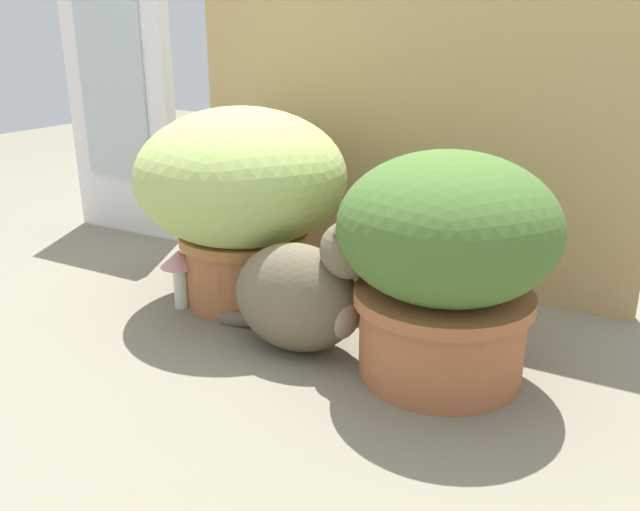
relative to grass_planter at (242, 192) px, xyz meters
The scene contains 7 objects.
ground_plane 0.35m from the grass_planter, 34.93° to the right, with size 6.00×6.00×0.00m, color slate.
cardboard_backdrop 0.43m from the grass_planter, 52.40° to the left, with size 1.14×0.03×0.82m, color tan.
window_panel_white 0.72m from the grass_planter, 156.23° to the left, with size 0.39×0.05×0.79m.
grass_planter is the anchor object (origin of this frame).
leafy_planter 0.53m from the grass_planter, 12.46° to the right, with size 0.39×0.39×0.42m.
cat 0.33m from the grass_planter, 31.46° to the right, with size 0.38×0.19×0.32m.
mushroom_ornament_pink 0.22m from the grass_planter, 133.21° to the right, with size 0.09×0.09×0.14m.
Camera 1 is at (0.67, -1.04, 0.61)m, focal length 36.90 mm.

